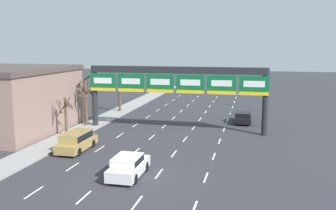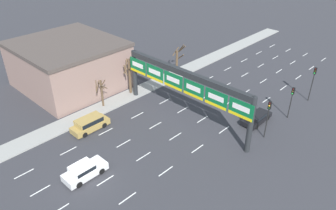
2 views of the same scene
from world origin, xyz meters
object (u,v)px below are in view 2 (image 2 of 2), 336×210
at_px(tree_bare_closest, 178,59).
at_px(tree_bare_third, 101,91).
at_px(sign_gantry, 185,83).
at_px(traffic_light_far_end, 292,96).
at_px(suv_gold, 90,123).
at_px(car_black, 256,117).
at_px(car_white, 84,170).
at_px(traffic_light_mid_block, 314,78).
at_px(tree_bare_second, 130,74).
at_px(traffic_light_near_gantry, 268,112).

distance_m(tree_bare_closest, tree_bare_third, 14.40).
distance_m(sign_gantry, traffic_light_far_end, 13.31).
height_order(suv_gold, traffic_light_far_end, traffic_light_far_end).
bearing_deg(car_black, suv_gold, -131.71).
bearing_deg(traffic_light_far_end, tree_bare_third, -142.79).
bearing_deg(car_black, car_white, -109.23).
bearing_deg(traffic_light_mid_block, tree_bare_closest, -161.87).
height_order(tree_bare_second, tree_bare_third, tree_bare_second).
xyz_separation_m(tree_bare_closest, tree_bare_third, (-0.33, -14.39, -0.24)).
bearing_deg(traffic_light_mid_block, suv_gold, -122.47).
height_order(suv_gold, traffic_light_near_gantry, traffic_light_near_gantry).
bearing_deg(tree_bare_third, tree_bare_closest, 88.70).
bearing_deg(tree_bare_third, traffic_light_far_end, 37.21).
height_order(sign_gantry, tree_bare_second, sign_gantry).
height_order(sign_gantry, traffic_light_far_end, sign_gantry).
height_order(car_black, suv_gold, suv_gold).
xyz_separation_m(sign_gantry, traffic_light_far_end, (9.15, 9.43, -2.10)).
height_order(traffic_light_near_gantry, tree_bare_third, traffic_light_near_gantry).
height_order(sign_gantry, tree_bare_third, sign_gantry).
relative_size(car_white, tree_bare_closest, 0.86).
relative_size(sign_gantry, car_white, 4.36).
height_order(traffic_light_mid_block, tree_bare_third, traffic_light_mid_block).
bearing_deg(car_black, traffic_light_near_gantry, -41.87).
relative_size(suv_gold, tree_bare_second, 0.80).
bearing_deg(traffic_light_mid_block, traffic_light_near_gantry, -90.17).
height_order(car_white, tree_bare_third, tree_bare_third).
relative_size(traffic_light_far_end, tree_bare_closest, 0.85).
bearing_deg(tree_bare_third, car_white, -44.08).
distance_m(sign_gantry, tree_bare_closest, 13.63).
distance_m(suv_gold, traffic_light_near_gantry, 20.52).
height_order(car_white, traffic_light_mid_block, traffic_light_mid_block).
distance_m(traffic_light_far_end, tree_bare_second, 21.45).
xyz_separation_m(traffic_light_near_gantry, traffic_light_mid_block, (0.04, 11.87, 0.13)).
bearing_deg(car_white, tree_bare_third, 135.92).
distance_m(car_black, suv_gold, 20.13).
height_order(suv_gold, tree_bare_second, tree_bare_second).
bearing_deg(traffic_light_far_end, car_white, -111.52).
xyz_separation_m(car_black, tree_bare_second, (-16.92, -5.71, 2.34)).
bearing_deg(sign_gantry, traffic_light_far_end, 45.88).
height_order(sign_gantry, traffic_light_near_gantry, sign_gantry).
height_order(traffic_light_near_gantry, traffic_light_far_end, traffic_light_near_gantry).
bearing_deg(tree_bare_third, tree_bare_second, 92.92).
relative_size(sign_gantry, traffic_light_near_gantry, 3.97).
bearing_deg(traffic_light_far_end, suv_gold, -130.10).
xyz_separation_m(tree_bare_second, tree_bare_third, (0.26, -5.04, -0.69)).
bearing_deg(suv_gold, traffic_light_far_end, 49.90).
height_order(tree_bare_closest, tree_bare_third, tree_bare_closest).
bearing_deg(traffic_light_mid_block, tree_bare_second, -141.27).
relative_size(traffic_light_far_end, tree_bare_third, 1.12).
distance_m(traffic_light_mid_block, tree_bare_third, 28.02).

